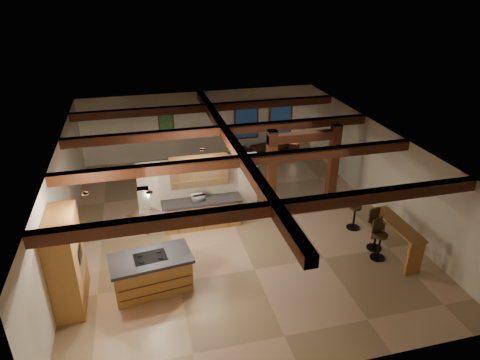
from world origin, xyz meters
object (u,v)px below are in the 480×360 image
object	(u,v)px
dining_table	(214,183)
sofa	(264,147)
kitchen_island	(152,273)
bar_counter	(396,234)

from	to	relation	value
dining_table	sofa	xyz separation A→B (m)	(2.85, 3.02, -0.01)
dining_table	sofa	distance (m)	4.16
dining_table	kitchen_island	bearing A→B (deg)	-129.38
kitchen_island	sofa	xyz separation A→B (m)	(5.46, 8.11, -0.19)
dining_table	sofa	size ratio (longest dim) A/B	0.86
kitchen_island	bar_counter	world-z (taller)	bar_counter
dining_table	bar_counter	world-z (taller)	bar_counter
kitchen_island	dining_table	size ratio (longest dim) A/B	1.15
sofa	bar_counter	size ratio (longest dim) A/B	1.08
sofa	bar_counter	bearing A→B (deg)	85.07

